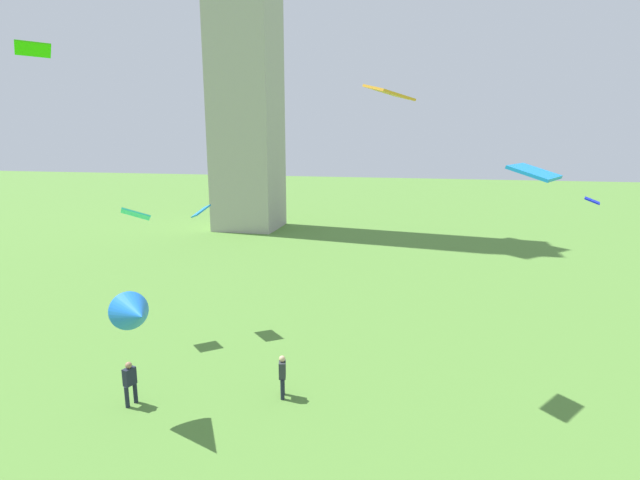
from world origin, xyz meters
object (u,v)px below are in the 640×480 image
at_px(kite_flying_5, 33,49).
at_px(kite_flying_2, 389,93).
at_px(person_0, 130,381).
at_px(kite_flying_0, 535,172).
at_px(kite_flying_1, 201,211).
at_px(kite_flying_4, 136,214).
at_px(kite_flying_3, 135,314).
at_px(person_1, 282,374).
at_px(kite_flying_6, 592,201).

bearing_deg(kite_flying_5, kite_flying_2, 176.02).
bearing_deg(kite_flying_2, person_0, -23.72).
distance_m(kite_flying_0, kite_flying_1, 16.53).
relative_size(kite_flying_2, kite_flying_4, 1.26).
xyz_separation_m(kite_flying_1, kite_flying_3, (1.77, -8.60, -2.04)).
xyz_separation_m(kite_flying_0, kite_flying_2, (-4.03, 5.75, 2.41)).
height_order(kite_flying_2, kite_flying_3, kite_flying_2).
bearing_deg(kite_flying_0, kite_flying_1, 80.54).
distance_m(person_1, kite_flying_2, 11.13).
bearing_deg(kite_flying_0, person_1, 91.24).
distance_m(person_1, kite_flying_4, 10.60).
distance_m(person_0, kite_flying_4, 8.34).
xyz_separation_m(person_1, kite_flying_5, (-4.99, -4.82, 10.90)).
xyz_separation_m(kite_flying_2, kite_flying_6, (9.97, 9.25, -4.85)).
distance_m(kite_flying_2, kite_flying_5, 11.19).
relative_size(kite_flying_1, kite_flying_6, 1.19).
height_order(kite_flying_0, kite_flying_6, kite_flying_0).
distance_m(kite_flying_0, kite_flying_5, 12.97).
bearing_deg(kite_flying_4, kite_flying_1, 6.62).
bearing_deg(kite_flying_2, person_1, -14.29).
xyz_separation_m(person_0, person_1, (5.26, 1.74, -0.01)).
bearing_deg(kite_flying_6, kite_flying_0, -4.66).
xyz_separation_m(person_1, kite_flying_6, (13.47, 11.70, 5.42)).
distance_m(kite_flying_0, kite_flying_2, 7.43).
relative_size(person_1, kite_flying_6, 1.32).
bearing_deg(kite_flying_2, kite_flying_0, 75.73).
bearing_deg(kite_flying_1, kite_flying_2, -150.81).
bearing_deg(person_1, kite_flying_4, 49.34).
bearing_deg(kite_flying_0, person_0, 107.97).
height_order(person_1, kite_flying_5, kite_flying_5).
relative_size(person_0, kite_flying_2, 0.84).
bearing_deg(kite_flying_3, person_1, -13.61).
xyz_separation_m(person_0, kite_flying_5, (0.27, -3.07, 10.88)).
relative_size(kite_flying_2, kite_flying_6, 1.59).
bearing_deg(kite_flying_3, kite_flying_0, -49.54).
bearing_deg(kite_flying_1, person_1, -175.57).
relative_size(kite_flying_4, kite_flying_6, 1.26).
bearing_deg(kite_flying_1, kite_flying_6, -114.03).
bearing_deg(kite_flying_3, kite_flying_6, -7.33).
bearing_deg(kite_flying_1, kite_flying_5, 144.30).
xyz_separation_m(kite_flying_4, kite_flying_6, (21.80, 7.63, 0.28)).
relative_size(kite_flying_1, kite_flying_2, 0.74).
distance_m(person_0, person_1, 5.54).
relative_size(kite_flying_0, kite_flying_2, 0.86).
relative_size(person_0, kite_flying_5, 1.80).
bearing_deg(person_1, kite_flying_0, -128.29).
bearing_deg(kite_flying_4, kite_flying_5, -99.99).
bearing_deg(kite_flying_6, kite_flying_1, -56.41).
distance_m(kite_flying_1, kite_flying_5, 12.23).
height_order(kite_flying_2, kite_flying_6, kite_flying_2).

